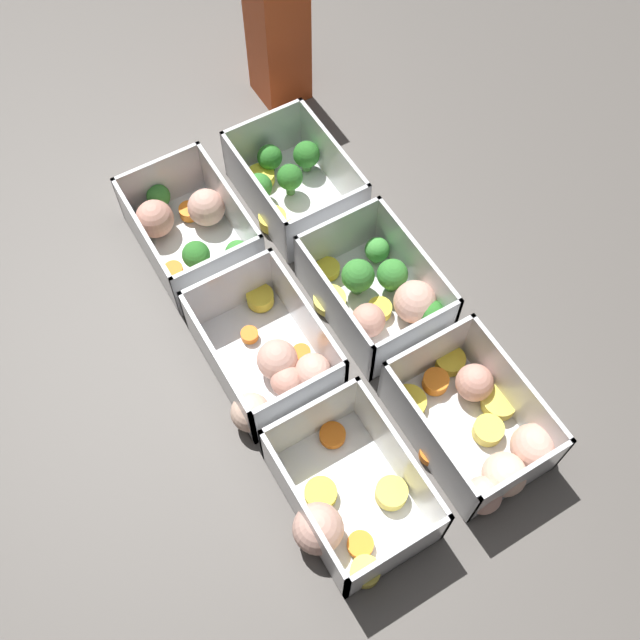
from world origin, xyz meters
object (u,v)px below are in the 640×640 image
(container_near_right, at_px, (343,502))
(container_far_left, at_px, (291,186))
(juice_carton, at_px, (278,37))
(container_near_left, at_px, (190,232))
(container_near_center, at_px, (271,361))
(container_far_right, at_px, (482,430))
(container_far_center, at_px, (382,293))

(container_near_right, xyz_separation_m, container_far_left, (-0.38, 0.16, -0.00))
(container_near_right, xyz_separation_m, juice_carton, (-0.56, 0.24, 0.07))
(container_near_left, xyz_separation_m, container_near_center, (0.21, 0.00, -0.00))
(container_near_center, xyz_separation_m, container_near_right, (0.18, -0.01, 0.00))
(container_far_left, height_order, container_far_right, same)
(container_far_center, bearing_deg, container_near_center, -85.53)
(container_near_right, distance_m, container_far_left, 0.41)
(container_near_left, distance_m, juice_carton, 0.30)
(container_far_center, relative_size, juice_carton, 0.85)
(container_near_right, relative_size, juice_carton, 0.87)
(container_near_right, bearing_deg, container_far_right, 86.81)
(container_near_right, xyz_separation_m, container_far_right, (0.01, 0.17, -0.00))
(container_far_right, xyz_separation_m, juice_carton, (-0.57, 0.07, 0.07))
(container_far_center, relative_size, container_far_right, 0.92)
(container_near_left, bearing_deg, container_near_right, -1.91)
(container_near_center, relative_size, container_far_right, 0.97)
(container_near_left, bearing_deg, container_far_left, 89.99)
(container_far_left, bearing_deg, container_near_left, -90.01)
(container_near_right, height_order, container_far_center, same)
(container_far_center, height_order, juice_carton, juice_carton)
(container_far_center, distance_m, juice_carton, 0.39)
(container_near_left, height_order, juice_carton, juice_carton)
(container_far_left, xyz_separation_m, juice_carton, (-0.18, 0.08, 0.07))
(container_near_left, distance_m, container_far_center, 0.25)
(container_near_center, height_order, container_far_right, same)
(container_near_left, distance_m, container_near_right, 0.38)
(container_near_left, height_order, container_near_center, same)
(container_near_right, bearing_deg, container_far_center, 138.24)
(juice_carton, bearing_deg, container_far_right, -7.20)
(juice_carton, bearing_deg, container_near_right, -23.13)
(container_near_center, height_order, container_near_right, same)
(container_near_left, bearing_deg, container_far_center, 38.52)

